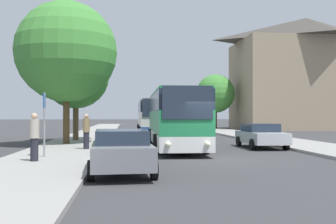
# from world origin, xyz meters

# --- Properties ---
(ground_plane) EXTENTS (300.00, 300.00, 0.00)m
(ground_plane) POSITION_xyz_m (0.00, 0.00, 0.00)
(ground_plane) COLOR #38383A
(ground_plane) RESTS_ON ground
(sidewalk_left) EXTENTS (4.00, 120.00, 0.15)m
(sidewalk_left) POSITION_xyz_m (-7.00, 0.00, 0.07)
(sidewalk_left) COLOR gray
(sidewalk_left) RESTS_ON ground_plane
(building_right_background) EXTENTS (18.22, 10.78, 14.80)m
(building_right_background) POSITION_xyz_m (19.96, 33.12, 7.40)
(building_right_background) COLOR gray
(building_right_background) RESTS_ON ground_plane
(bus_front) EXTENTS (2.93, 11.82, 3.21)m
(bus_front) POSITION_xyz_m (-1.06, 5.88, 1.72)
(bus_front) COLOR silver
(bus_front) RESTS_ON ground_plane
(bus_middle) EXTENTS (2.92, 11.51, 3.22)m
(bus_middle) POSITION_xyz_m (-1.37, 19.46, 1.73)
(bus_middle) COLOR #2D519E
(bus_middle) RESTS_ON ground_plane
(parked_car_left_curb) EXTENTS (2.22, 4.48, 1.44)m
(parked_car_left_curb) POSITION_xyz_m (-3.99, -3.71, 0.76)
(parked_car_left_curb) COLOR slate
(parked_car_left_curb) RESTS_ON ground_plane
(parked_car_right_near) EXTENTS (2.12, 4.34, 1.42)m
(parked_car_right_near) POSITION_xyz_m (3.97, 5.48, 0.75)
(parked_car_right_near) COLOR #B7B7BC
(parked_car_right_near) RESTS_ON ground_plane
(parked_car_right_far) EXTENTS (2.01, 4.61, 1.36)m
(parked_car_right_far) POSITION_xyz_m (4.02, 28.71, 0.72)
(parked_car_right_far) COLOR #236B38
(parked_car_right_far) RESTS_ON ground_plane
(bus_stop_sign) EXTENTS (0.08, 0.45, 2.73)m
(bus_stop_sign) POSITION_xyz_m (-7.28, 0.47, 1.84)
(bus_stop_sign) COLOR gray
(bus_stop_sign) RESTS_ON sidewalk_left
(pedestrian_waiting_near) EXTENTS (0.36, 0.36, 1.83)m
(pedestrian_waiting_near) POSITION_xyz_m (-5.89, 4.13, 1.08)
(pedestrian_waiting_near) COLOR #23232D
(pedestrian_waiting_near) RESTS_ON sidewalk_left
(pedestrian_waiting_far) EXTENTS (0.36, 0.36, 1.85)m
(pedestrian_waiting_far) POSITION_xyz_m (-7.34, -1.09, 1.09)
(pedestrian_waiting_far) COLOR #23232D
(pedestrian_waiting_far) RESTS_ON sidewalk_left
(tree_left_near) EXTENTS (6.24, 6.24, 8.81)m
(tree_left_near) POSITION_xyz_m (-7.52, 8.22, 5.83)
(tree_left_near) COLOR #513D23
(tree_left_near) RESTS_ON sidewalk_left
(tree_left_far) EXTENTS (4.72, 4.72, 6.94)m
(tree_left_far) POSITION_xyz_m (-7.40, 11.81, 4.72)
(tree_left_far) COLOR brown
(tree_left_far) RESTS_ON sidewalk_left
(tree_right_near) EXTENTS (5.03, 5.03, 7.07)m
(tree_right_near) POSITION_xyz_m (7.79, 33.75, 4.69)
(tree_right_near) COLOR #513D23
(tree_right_near) RESTS_ON sidewalk_right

